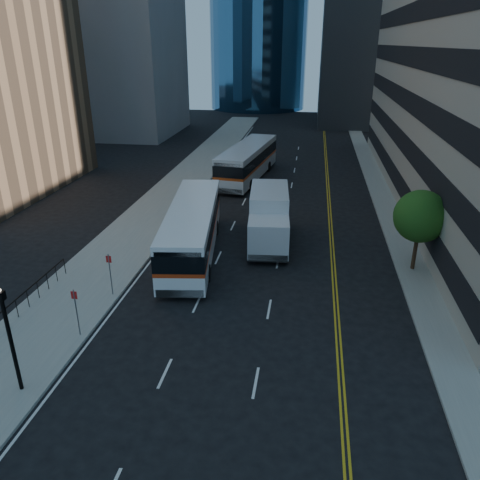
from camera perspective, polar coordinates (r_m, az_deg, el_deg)
The scene contains 9 objects.
ground at distance 24.00m, azimuth 1.90°, elevation -10.78°, with size 160.00×160.00×0.00m, color black.
sidewalk_west at distance 48.45m, azimuth -6.93°, elevation 6.96°, with size 5.00×90.00×0.15m, color gray.
sidewalk_east at distance 47.22m, azimuth 16.66°, elevation 5.72°, with size 2.00×90.00×0.15m, color gray.
midrise_west at distance 78.04m, azimuth -15.62°, elevation 25.33°, with size 18.00×18.00×35.00m, color gray.
street_tree at distance 30.22m, azimuth 21.15°, elevation 2.69°, with size 3.20×3.20×5.10m.
lamp_post at distance 20.75m, azimuth -26.26°, elevation -10.46°, with size 0.28×0.28×4.56m.
bus_front at distance 31.33m, azimuth -5.84°, elevation 1.37°, with size 4.58×13.40×3.39m.
bus_rear at distance 49.27m, azimuth 0.97°, elevation 9.60°, with size 4.79×13.85×3.50m.
box_truck at distance 33.03m, azimuth 3.54°, elevation 2.78°, with size 3.30×7.91×3.69m.
Camera 1 is at (2.26, -19.82, 13.35)m, focal length 35.00 mm.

